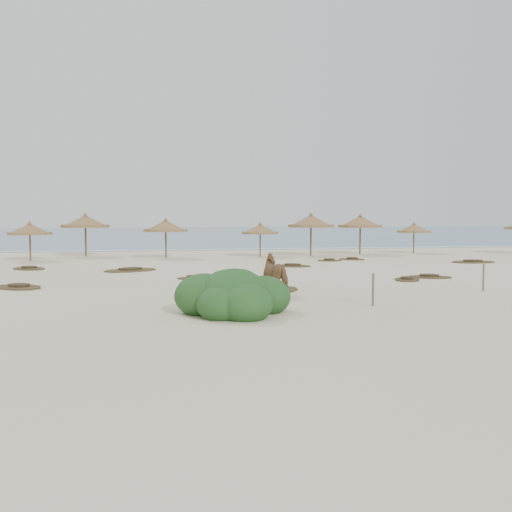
% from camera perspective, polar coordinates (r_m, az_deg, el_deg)
% --- Properties ---
extents(ground, '(160.00, 160.00, 0.00)m').
position_cam_1_polar(ground, '(23.23, 2.76, -3.06)').
color(ground, beige).
rests_on(ground, ground).
extents(ocean, '(200.00, 100.00, 0.01)m').
position_cam_1_polar(ocean, '(97.58, -7.82, 2.29)').
color(ocean, '#2B5E82').
rests_on(ocean, ground).
extents(foam_line, '(70.00, 0.60, 0.01)m').
position_cam_1_polar(foam_line, '(48.78, -4.55, 0.64)').
color(foam_line, white).
rests_on(foam_line, ground).
extents(palapa_0, '(2.98, 2.98, 2.57)m').
position_cam_1_polar(palapa_0, '(39.15, -21.69, 2.46)').
color(palapa_0, brown).
rests_on(palapa_0, ground).
extents(palapa_1, '(4.40, 4.40, 3.15)m').
position_cam_1_polar(palapa_1, '(42.31, -16.70, 3.27)').
color(palapa_1, brown).
rests_on(palapa_1, ground).
extents(palapa_2, '(3.78, 3.78, 2.77)m').
position_cam_1_polar(palapa_2, '(39.20, -9.02, 2.92)').
color(palapa_2, brown).
rests_on(palapa_2, ground).
extents(palapa_3, '(3.24, 3.24, 2.46)m').
position_cam_1_polar(palapa_3, '(40.34, 0.42, 2.66)').
color(palapa_3, brown).
rests_on(palapa_3, ground).
extents(palapa_4, '(4.02, 4.02, 3.16)m').
position_cam_1_polar(palapa_4, '(41.35, 5.51, 3.42)').
color(palapa_4, brown).
rests_on(palapa_4, ground).
extents(palapa_5, '(3.30, 3.30, 3.09)m').
position_cam_1_polar(palapa_5, '(43.37, 10.39, 3.33)').
color(palapa_5, brown).
rests_on(palapa_5, ground).
extents(palapa_6, '(2.80, 2.80, 2.44)m').
position_cam_1_polar(palapa_6, '(45.78, 15.51, 2.65)').
color(palapa_6, brown).
rests_on(palapa_6, ground).
extents(horse, '(1.36, 1.97, 1.52)m').
position_cam_1_polar(horse, '(20.42, 2.20, -1.89)').
color(horse, '#895F3E').
rests_on(horse, ground).
extents(fence_post_near, '(0.10, 0.10, 1.04)m').
position_cam_1_polar(fence_post_near, '(18.54, 11.62, -3.32)').
color(fence_post_near, '#685F4E').
rests_on(fence_post_near, ground).
extents(fence_post_far, '(0.09, 0.09, 1.03)m').
position_cam_1_polar(fence_post_far, '(23.42, 21.78, -2.02)').
color(fence_post_far, '#685F4E').
rests_on(fence_post_far, ground).
extents(bush, '(3.46, 3.05, 1.55)m').
position_cam_1_polar(bush, '(16.64, -2.19, -4.11)').
color(bush, '#295725').
rests_on(bush, ground).
extents(scrub_0, '(2.61, 2.72, 0.16)m').
position_cam_1_polar(scrub_0, '(24.64, -22.63, -2.84)').
color(scrub_0, '#4F3E23').
rests_on(scrub_0, ground).
extents(scrub_1, '(3.48, 3.13, 0.16)m').
position_cam_1_polar(scrub_1, '(30.56, -12.46, -1.36)').
color(scrub_1, '#4F3E23').
rests_on(scrub_1, ground).
extents(scrub_2, '(1.63, 1.21, 0.16)m').
position_cam_1_polar(scrub_2, '(26.23, -6.29, -2.16)').
color(scrub_2, '#4F3E23').
rests_on(scrub_2, ground).
extents(scrub_3, '(2.66, 2.40, 0.16)m').
position_cam_1_polar(scrub_3, '(32.52, 3.65, -0.96)').
color(scrub_3, '#4F3E23').
rests_on(scrub_3, ground).
extents(scrub_4, '(2.36, 1.98, 0.16)m').
position_cam_1_polar(scrub_4, '(27.72, 16.96, -1.98)').
color(scrub_4, '#4F3E23').
rests_on(scrub_4, ground).
extents(scrub_5, '(3.03, 2.13, 0.16)m').
position_cam_1_polar(scrub_5, '(37.72, 20.89, -0.53)').
color(scrub_5, '#4F3E23').
rests_on(scrub_5, ground).
extents(scrub_6, '(2.54, 2.76, 0.16)m').
position_cam_1_polar(scrub_6, '(33.14, -21.76, -1.14)').
color(scrub_6, '#4F3E23').
rests_on(scrub_6, ground).
extents(scrub_7, '(2.07, 2.00, 0.16)m').
position_cam_1_polar(scrub_7, '(37.92, 9.61, -0.30)').
color(scrub_7, '#4F3E23').
rests_on(scrub_7, ground).
extents(scrub_9, '(2.37, 2.60, 0.16)m').
position_cam_1_polar(scrub_9, '(21.96, 2.25, -3.34)').
color(scrub_9, '#4F3E23').
rests_on(scrub_9, ground).
extents(scrub_10, '(1.66, 1.11, 0.16)m').
position_cam_1_polar(scrub_10, '(36.67, 7.35, -0.42)').
color(scrub_10, '#4F3E23').
rests_on(scrub_10, ground).
extents(scrub_11, '(2.16, 2.57, 0.16)m').
position_cam_1_polar(scrub_11, '(21.39, -3.42, -3.54)').
color(scrub_11, '#4F3E23').
rests_on(scrub_11, ground).
extents(scrub_12, '(1.77, 2.00, 0.16)m').
position_cam_1_polar(scrub_12, '(26.30, 14.88, -2.25)').
color(scrub_12, '#4F3E23').
rests_on(scrub_12, ground).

